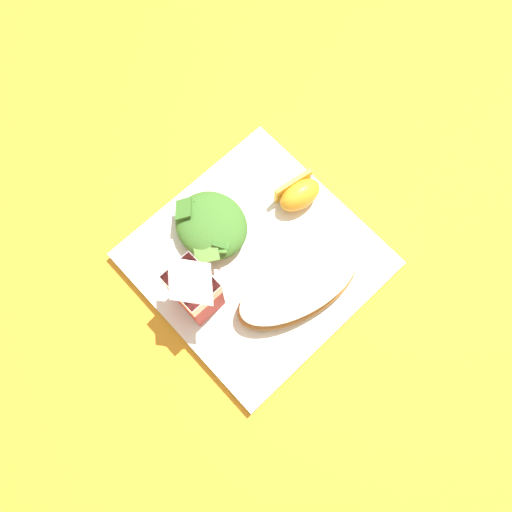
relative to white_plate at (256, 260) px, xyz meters
name	(u,v)px	position (x,y,z in m)	size (l,w,h in m)	color
ground	(256,262)	(0.00, 0.00, -0.01)	(3.00, 3.00, 0.00)	orange
white_plate	(256,260)	(0.00, 0.00, 0.00)	(0.28, 0.28, 0.02)	white
cheesy_pizza_bread	(298,288)	(-0.07, -0.01, 0.03)	(0.12, 0.18, 0.04)	#A87038
green_salad_pile	(211,225)	(0.07, 0.02, 0.03)	(0.10, 0.10, 0.05)	#3D7028
milk_carton	(193,288)	(0.01, 0.09, 0.07)	(0.06, 0.04, 0.11)	#B7332D
orange_wedge_front	(299,194)	(0.02, -0.10, 0.03)	(0.05, 0.06, 0.04)	orange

